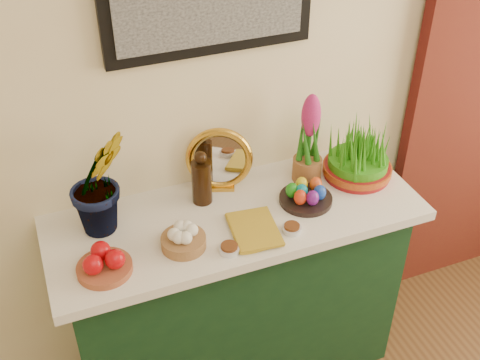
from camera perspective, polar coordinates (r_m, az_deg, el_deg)
name	(u,v)px	position (r m, az deg, el deg)	size (l,w,h in m)	color
sideboard	(236,298)	(2.56, -0.42, -11.16)	(1.30, 0.45, 0.85)	#14371A
tablecloth	(235,216)	(2.25, -0.47, -3.43)	(1.40, 0.55, 0.04)	white
hyacinth_green	(97,167)	(2.07, -13.40, 1.25)	(0.26, 0.22, 0.53)	#226D17
apple_bowl	(104,262)	(2.03, -12.81, -7.63)	(0.24, 0.24, 0.09)	#994A2C
garlic_basket	(183,239)	(2.08, -5.40, -5.55)	(0.19, 0.19, 0.09)	#9D703F
vinegar_cruet	(202,180)	(2.24, -3.66, 0.02)	(0.08, 0.08, 0.22)	black
mirror	(219,160)	(2.30, -1.97, 1.92)	(0.26, 0.14, 0.26)	gold
book	(232,233)	(2.12, -0.76, -5.07)	(0.15, 0.22, 0.03)	#B39021
spice_dish_left	(229,249)	(2.07, -1.02, -6.52)	(0.07, 0.07, 0.03)	silver
spice_dish_right	(292,228)	(2.16, 4.93, -4.59)	(0.07, 0.07, 0.03)	silver
egg_plate	(306,195)	(2.28, 6.27, -1.40)	(0.22, 0.22, 0.08)	black
hyacinth_pink	(309,143)	(2.33, 6.55, 3.55)	(0.12, 0.12, 0.38)	#965D32
wheatgrass_sabzeh	(359,155)	(2.42, 11.21, 2.36)	(0.28, 0.28, 0.22)	maroon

